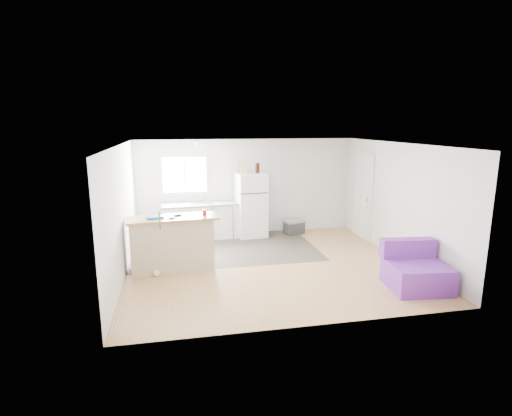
{
  "coord_description": "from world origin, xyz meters",
  "views": [
    {
      "loc": [
        -1.75,
        -7.38,
        2.79
      ],
      "look_at": [
        -0.13,
        0.7,
        1.03
      ],
      "focal_mm": 28.0,
      "sensor_mm": 36.0,
      "label": 1
    }
  ],
  "objects_px": {
    "blue_tray": "(155,217)",
    "bottle_right": "(258,168)",
    "cleaner_jug": "(198,262)",
    "mop": "(158,264)",
    "peninsula": "(172,243)",
    "kitchen_cabinets": "(203,221)",
    "purple_seat": "(415,271)",
    "cooler": "(294,227)",
    "cardboard_box": "(243,167)",
    "bottle_left": "(257,168)",
    "refrigerator": "(251,205)",
    "red_cup": "(204,212)"
  },
  "relations": [
    {
      "from": "red_cup",
      "to": "blue_tray",
      "type": "bearing_deg",
      "value": -177.85
    },
    {
      "from": "peninsula",
      "to": "purple_seat",
      "type": "height_order",
      "value": "peninsula"
    },
    {
      "from": "cooler",
      "to": "red_cup",
      "type": "distance_m",
      "value": 3.23
    },
    {
      "from": "refrigerator",
      "to": "cooler",
      "type": "relative_size",
      "value": 2.8
    },
    {
      "from": "blue_tray",
      "to": "mop",
      "type": "bearing_deg",
      "value": -84.46
    },
    {
      "from": "refrigerator",
      "to": "blue_tray",
      "type": "bearing_deg",
      "value": -143.53
    },
    {
      "from": "purple_seat",
      "to": "bottle_right",
      "type": "height_order",
      "value": "bottle_right"
    },
    {
      "from": "refrigerator",
      "to": "mop",
      "type": "distance_m",
      "value": 3.22
    },
    {
      "from": "red_cup",
      "to": "cardboard_box",
      "type": "distance_m",
      "value": 2.35
    },
    {
      "from": "kitchen_cabinets",
      "to": "purple_seat",
      "type": "xyz_separation_m",
      "value": [
        3.38,
        -3.76,
        -0.16
      ]
    },
    {
      "from": "peninsula",
      "to": "bottle_right",
      "type": "relative_size",
      "value": 6.99
    },
    {
      "from": "mop",
      "to": "bottle_right",
      "type": "height_order",
      "value": "bottle_right"
    },
    {
      "from": "refrigerator",
      "to": "cleaner_jug",
      "type": "distance_m",
      "value": 2.62
    },
    {
      "from": "blue_tray",
      "to": "bottle_left",
      "type": "distance_m",
      "value": 3.14
    },
    {
      "from": "purple_seat",
      "to": "cleaner_jug",
      "type": "distance_m",
      "value": 3.97
    },
    {
      "from": "refrigerator",
      "to": "bottle_right",
      "type": "distance_m",
      "value": 0.94
    },
    {
      "from": "cleaner_jug",
      "to": "bottle_left",
      "type": "bearing_deg",
      "value": 53.6
    },
    {
      "from": "bottle_left",
      "to": "cleaner_jug",
      "type": "bearing_deg",
      "value": -127.56
    },
    {
      "from": "blue_tray",
      "to": "bottle_right",
      "type": "height_order",
      "value": "bottle_right"
    },
    {
      "from": "kitchen_cabinets",
      "to": "refrigerator",
      "type": "relative_size",
      "value": 1.26
    },
    {
      "from": "kitchen_cabinets",
      "to": "red_cup",
      "type": "height_order",
      "value": "red_cup"
    },
    {
      "from": "purple_seat",
      "to": "red_cup",
      "type": "height_order",
      "value": "red_cup"
    },
    {
      "from": "purple_seat",
      "to": "mop",
      "type": "distance_m",
      "value": 4.6
    },
    {
      "from": "cleaner_jug",
      "to": "bottle_left",
      "type": "height_order",
      "value": "bottle_left"
    },
    {
      "from": "refrigerator",
      "to": "blue_tray",
      "type": "xyz_separation_m",
      "value": [
        -2.22,
        -2.03,
        0.27
      ]
    },
    {
      "from": "peninsula",
      "to": "blue_tray",
      "type": "height_order",
      "value": "blue_tray"
    },
    {
      "from": "cleaner_jug",
      "to": "mop",
      "type": "xyz_separation_m",
      "value": [
        -0.76,
        -0.19,
        0.08
      ]
    },
    {
      "from": "bottle_left",
      "to": "cardboard_box",
      "type": "bearing_deg",
      "value": 172.96
    },
    {
      "from": "cooler",
      "to": "bottle_left",
      "type": "height_order",
      "value": "bottle_left"
    },
    {
      "from": "red_cup",
      "to": "bottle_left",
      "type": "xyz_separation_m",
      "value": [
        1.42,
        1.94,
        0.61
      ]
    },
    {
      "from": "peninsula",
      "to": "bottle_right",
      "type": "bearing_deg",
      "value": 38.4
    },
    {
      "from": "cooler",
      "to": "bottle_right",
      "type": "relative_size",
      "value": 2.27
    },
    {
      "from": "bottle_left",
      "to": "bottle_right",
      "type": "distance_m",
      "value": 0.09
    },
    {
      "from": "kitchen_cabinets",
      "to": "cardboard_box",
      "type": "bearing_deg",
      "value": -6.93
    },
    {
      "from": "refrigerator",
      "to": "red_cup",
      "type": "relative_size",
      "value": 13.23
    },
    {
      "from": "kitchen_cabinets",
      "to": "peninsula",
      "type": "distance_m",
      "value": 2.16
    },
    {
      "from": "refrigerator",
      "to": "bottle_right",
      "type": "bearing_deg",
      "value": 0.01
    },
    {
      "from": "cooler",
      "to": "bottle_right",
      "type": "xyz_separation_m",
      "value": [
        -0.93,
        0.06,
        1.52
      ]
    },
    {
      "from": "cleaner_jug",
      "to": "cooler",
      "type": "bearing_deg",
      "value": 40.06
    },
    {
      "from": "peninsula",
      "to": "mop",
      "type": "height_order",
      "value": "mop"
    },
    {
      "from": "peninsula",
      "to": "blue_tray",
      "type": "distance_m",
      "value": 0.61
    },
    {
      "from": "cleaner_jug",
      "to": "cardboard_box",
      "type": "relative_size",
      "value": 1.16
    },
    {
      "from": "peninsula",
      "to": "cardboard_box",
      "type": "xyz_separation_m",
      "value": [
        1.73,
        1.98,
        1.21
      ]
    },
    {
      "from": "cooler",
      "to": "cleaner_jug",
      "type": "distance_m",
      "value": 3.28
    },
    {
      "from": "kitchen_cabinets",
      "to": "purple_seat",
      "type": "distance_m",
      "value": 5.06
    },
    {
      "from": "blue_tray",
      "to": "bottle_right",
      "type": "relative_size",
      "value": 1.2
    },
    {
      "from": "cleaner_jug",
      "to": "blue_tray",
      "type": "xyz_separation_m",
      "value": [
        -0.78,
        0.07,
        0.91
      ]
    },
    {
      "from": "peninsula",
      "to": "bottle_right",
      "type": "xyz_separation_m",
      "value": [
        2.1,
        2.01,
        1.19
      ]
    },
    {
      "from": "cardboard_box",
      "to": "cleaner_jug",
      "type": "bearing_deg",
      "value": -120.79
    },
    {
      "from": "kitchen_cabinets",
      "to": "bottle_right",
      "type": "distance_m",
      "value": 1.88
    }
  ]
}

